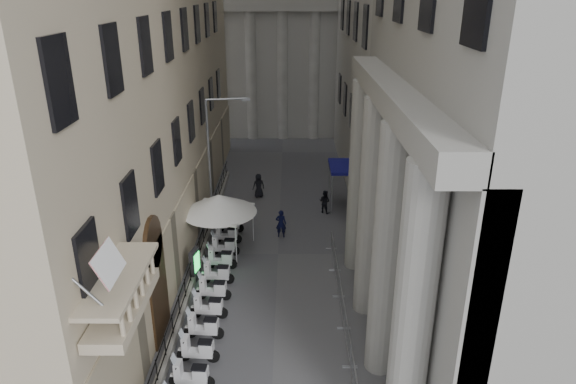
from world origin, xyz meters
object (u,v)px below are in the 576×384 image
object	(u,v)px
info_kiosk	(195,265)
pedestrian_b	(325,202)
security_tent	(214,201)
street_lamp	(214,153)
pedestrian_a	(281,224)

from	to	relation	value
info_kiosk	pedestrian_b	xyz separation A→B (m)	(7.19, 8.53, -0.09)
security_tent	street_lamp	distance (m)	3.41
security_tent	street_lamp	xyz separation A→B (m)	(-0.29, 2.76, 1.98)
street_lamp	pedestrian_b	distance (m)	8.24
security_tent	info_kiosk	world-z (taller)	security_tent
security_tent	pedestrian_a	bearing A→B (deg)	17.93
pedestrian_a	info_kiosk	bearing A→B (deg)	53.13
street_lamp	info_kiosk	size ratio (longest dim) A/B	4.64
security_tent	pedestrian_b	xyz separation A→B (m)	(6.60, 4.79, -2.06)
street_lamp	pedestrian_b	size ratio (longest dim) A/B	5.11
pedestrian_a	street_lamp	bearing A→B (deg)	-16.66
security_tent	pedestrian_b	distance (m)	8.41
security_tent	pedestrian_a	distance (m)	4.40
pedestrian_a	pedestrian_b	world-z (taller)	pedestrian_a
street_lamp	security_tent	bearing A→B (deg)	-92.32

